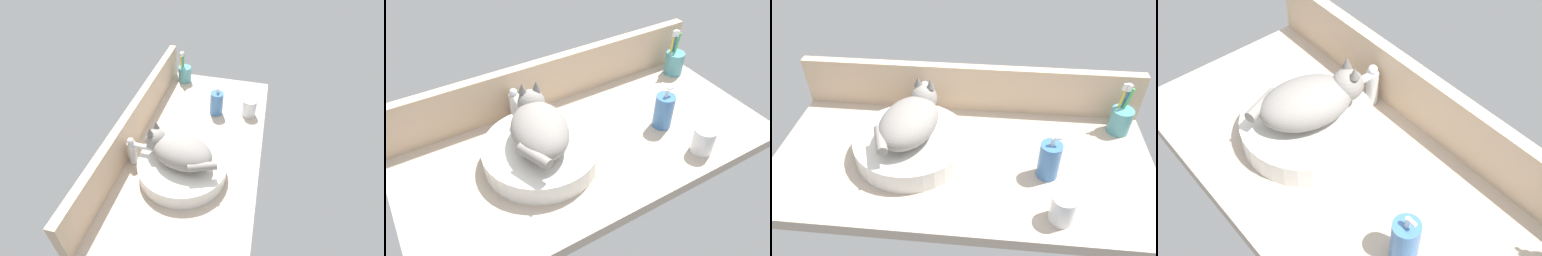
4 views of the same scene
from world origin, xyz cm
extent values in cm
cube|color=#B2A08E|center=(0.00, 0.00, -2.00)|extent=(123.18, 59.73, 4.00)
cube|color=#CCAD8C|center=(0.00, 28.07, 8.92)|extent=(123.18, 3.60, 17.84)
cylinder|color=silver|center=(-16.64, 1.09, 3.50)|extent=(36.37, 36.37, 7.00)
ellipsoid|color=gray|center=(-16.64, 1.09, 12.50)|extent=(22.46, 28.33, 11.00)
sphere|color=gray|center=(-13.81, 12.62, 14.00)|extent=(8.80, 8.80, 8.80)
cone|color=#635F5B|center=(-15.71, 14.12, 19.40)|extent=(2.80, 2.80, 3.20)
cone|color=#635F5B|center=(-11.44, 13.07, 19.40)|extent=(2.80, 2.80, 3.20)
cylinder|color=gray|center=(-22.88, -8.32, 13.00)|extent=(6.87, 11.42, 3.20)
cylinder|color=silver|center=(-15.59, 23.27, 5.50)|extent=(3.60, 3.60, 11.00)
cylinder|color=silver|center=(-15.83, 18.27, 10.40)|extent=(2.67, 10.09, 2.20)
sphere|color=silver|center=(-15.59, 23.27, 12.20)|extent=(2.80, 2.80, 2.80)
cylinder|color=#3F72B2|center=(26.95, -4.91, 6.13)|extent=(6.56, 6.56, 12.27)
cylinder|color=silver|center=(26.95, -4.91, 13.67)|extent=(1.20, 1.20, 2.80)
cylinder|color=silver|center=(28.15, -4.91, 15.07)|extent=(2.20, 1.00, 1.00)
cylinder|color=teal|center=(53.24, 18.89, 4.66)|extent=(7.45, 7.45, 9.32)
cylinder|color=yellow|center=(51.90, 20.40, 8.90)|extent=(3.20, 2.93, 16.95)
cube|color=white|center=(51.90, 20.40, 17.40)|extent=(1.53, 1.08, 2.62)
cylinder|color=green|center=(53.35, 19.89, 8.90)|extent=(3.46, 1.17, 16.95)
cube|color=white|center=(53.35, 19.89, 17.40)|extent=(1.55, 0.84, 2.57)
cylinder|color=blue|center=(53.21, 20.86, 8.90)|extent=(2.50, 0.93, 17.01)
cube|color=white|center=(53.21, 20.86, 17.40)|extent=(1.42, 0.80, 2.50)
cylinder|color=white|center=(29.64, -21.41, 4.47)|extent=(7.03, 7.03, 8.95)
cylinder|color=silver|center=(29.64, -21.41, 2.35)|extent=(6.19, 6.19, 4.69)
camera|label=1|loc=(-95.81, -22.83, 95.89)|focal=28.00mm
camera|label=2|loc=(-49.39, -76.09, 85.17)|focal=35.00mm
camera|label=3|loc=(9.40, -87.61, 84.78)|focal=35.00mm
camera|label=4|loc=(66.89, -54.21, 108.67)|focal=50.00mm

